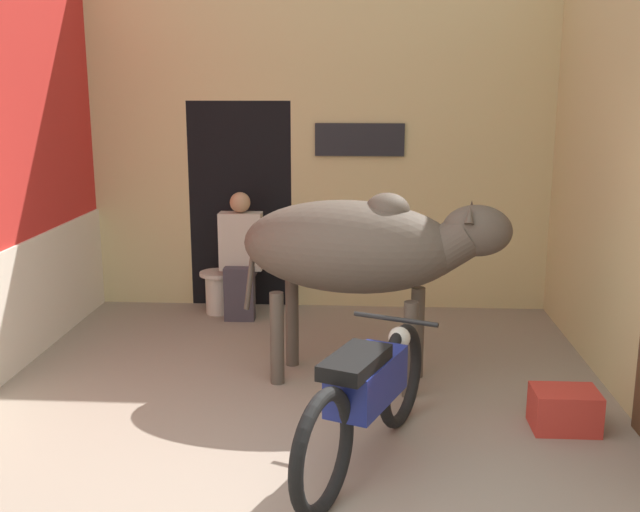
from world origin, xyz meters
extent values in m
cube|color=silver|center=(-2.36, 2.01, 0.51)|extent=(0.03, 4.01, 1.03)
cube|color=#D1BC84|center=(0.00, 4.10, 2.91)|extent=(4.74, 0.18, 1.51)
cube|color=#D1BC84|center=(-1.87, 4.10, 1.07)|extent=(1.00, 0.18, 2.15)
cube|color=#D1BC84|center=(1.04, 4.10, 1.07)|extent=(2.66, 0.18, 2.15)
cube|color=black|center=(-0.83, 4.46, 1.07)|extent=(1.08, 0.90, 2.15)
cube|color=black|center=(0.41, 3.99, 1.76)|extent=(0.91, 0.03, 0.33)
cube|color=#D1BC84|center=(2.46, 2.01, 1.83)|extent=(0.18, 4.01, 3.66)
ellipsoid|color=#4C4238|center=(0.35, 1.95, 1.09)|extent=(1.79, 1.06, 0.72)
ellipsoid|color=#4C4238|center=(0.64, 1.89, 1.38)|extent=(0.39, 0.36, 0.26)
cylinder|color=#4C4238|center=(1.11, 1.80, 1.14)|extent=(0.53, 0.42, 0.47)
ellipsoid|color=#4C4238|center=(1.30, 1.77, 1.26)|extent=(0.56, 0.41, 0.38)
cylinder|color=#4C4238|center=(-0.43, 2.10, 0.85)|extent=(0.14, 0.07, 0.67)
cylinder|color=#4C4238|center=(0.90, 2.05, 0.37)|extent=(0.11, 0.11, 0.74)
cylinder|color=#4C4238|center=(0.83, 1.65, 0.37)|extent=(0.11, 0.11, 0.74)
cylinder|color=#4C4238|center=(-0.12, 2.25, 0.37)|extent=(0.11, 0.11, 0.74)
cylinder|color=#4C4238|center=(-0.20, 1.84, 0.37)|extent=(0.11, 0.11, 0.74)
cone|color=#473D33|center=(1.27, 1.91, 1.40)|extent=(0.09, 0.14, 0.16)
cone|color=#473D33|center=(1.22, 1.64, 1.40)|extent=(0.09, 0.14, 0.16)
torus|color=black|center=(0.26, 0.02, 0.36)|extent=(0.35, 0.69, 0.71)
torus|color=black|center=(0.73, 1.15, 0.36)|extent=(0.35, 0.69, 0.71)
cube|color=navy|center=(0.50, 0.59, 0.55)|extent=(0.52, 0.73, 0.28)
cube|color=black|center=(0.43, 0.42, 0.73)|extent=(0.45, 0.60, 0.09)
cylinder|color=black|center=(0.68, 1.03, 0.80)|extent=(0.55, 0.25, 0.03)
sphere|color=silver|center=(0.72, 1.10, 0.65)|extent=(0.15, 0.15, 0.15)
cube|color=#3D3842|center=(-0.76, 3.45, 0.22)|extent=(0.30, 0.14, 0.44)
cube|color=#3D3842|center=(-0.76, 3.54, 0.49)|extent=(0.30, 0.32, 0.11)
cube|color=beige|center=(-0.76, 3.61, 0.78)|extent=(0.43, 0.20, 0.58)
sphere|color=tan|center=(-0.76, 3.61, 1.17)|extent=(0.20, 0.20, 0.20)
cylinder|color=beige|center=(-1.02, 3.68, 0.20)|extent=(0.26, 0.26, 0.40)
cylinder|color=beige|center=(-1.02, 3.68, 0.42)|extent=(0.37, 0.37, 0.04)
cube|color=red|center=(1.85, 1.15, 0.14)|extent=(0.44, 0.32, 0.28)
camera|label=1|loc=(0.47, -3.67, 2.28)|focal=42.00mm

